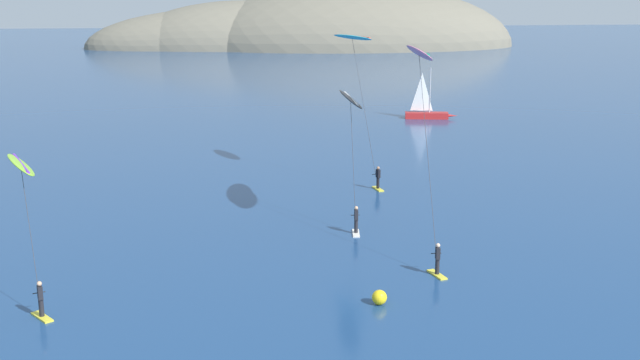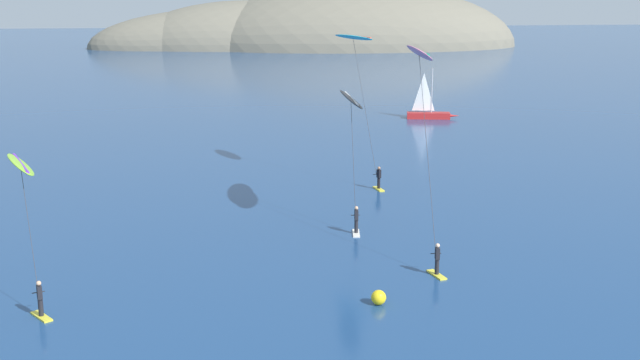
# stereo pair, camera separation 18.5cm
# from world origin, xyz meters

# --- Properties ---
(headland_island) EXTENTS (109.78, 47.69, 31.44)m
(headland_island) POSITION_xyz_m (28.95, 184.03, 0.00)
(headland_island) COLOR #6B6656
(headland_island) RESTS_ON ground
(sailboat_near) EXTENTS (5.96, 2.42, 5.70)m
(sailboat_near) POSITION_xyz_m (26.09, 65.05, 0.64)
(sailboat_near) COLOR #B22323
(sailboat_near) RESTS_ON ground
(kitesurfer_lime) EXTENTS (2.75, 5.64, 6.83)m
(kitesurfer_lime) POSITION_xyz_m (-7.60, 14.89, 5.81)
(kitesurfer_lime) COLOR yellow
(kitesurfer_lime) RESTS_ON ground
(kitesurfer_cyan) EXTENTS (3.06, 6.92, 11.03)m
(kitesurfer_cyan) POSITION_xyz_m (11.89, 36.67, 9.78)
(kitesurfer_cyan) COLOR yellow
(kitesurfer_cyan) RESTS_ON ground
(kitesurfer_black) EXTENTS (1.61, 6.89, 8.17)m
(kitesurfer_black) POSITION_xyz_m (9.55, 25.69, 7.19)
(kitesurfer_black) COLOR silver
(kitesurfer_black) RESTS_ON ground
(kitesurfer_pink) EXTENTS (1.48, 9.32, 11.26)m
(kitesurfer_pink) POSITION_xyz_m (12.46, 20.70, 9.88)
(kitesurfer_pink) COLOR yellow
(kitesurfer_pink) RESTS_ON ground
(marker_buoy) EXTENTS (0.70, 0.70, 0.70)m
(marker_buoy) POSITION_xyz_m (8.34, 11.90, 0.35)
(marker_buoy) COLOR yellow
(marker_buoy) RESTS_ON ground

